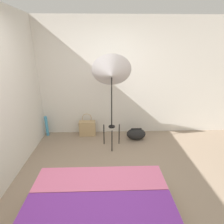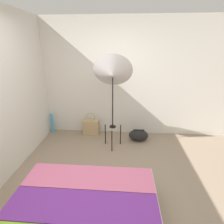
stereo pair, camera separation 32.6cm
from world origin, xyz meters
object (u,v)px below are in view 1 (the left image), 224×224
object	(u,v)px
photo_umbrella	(112,74)
duffel_bag	(136,134)
tote_bag	(87,128)
paper_roll	(47,126)

from	to	relation	value
photo_umbrella	duffel_bag	world-z (taller)	photo_umbrella
tote_bag	duffel_bag	xyz separation A→B (m)	(1.12, -0.23, -0.06)
tote_bag	duffel_bag	world-z (taller)	tote_bag
tote_bag	paper_roll	size ratio (longest dim) A/B	1.14
tote_bag	photo_umbrella	bearing A→B (deg)	-42.04
photo_umbrella	tote_bag	xyz separation A→B (m)	(-0.56, 0.50, -1.33)
tote_bag	duffel_bag	bearing A→B (deg)	-11.46
duffel_bag	paper_roll	size ratio (longest dim) A/B	0.89
tote_bag	paper_roll	xyz separation A→B (m)	(-0.95, 0.02, 0.06)
tote_bag	paper_roll	world-z (taller)	tote_bag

